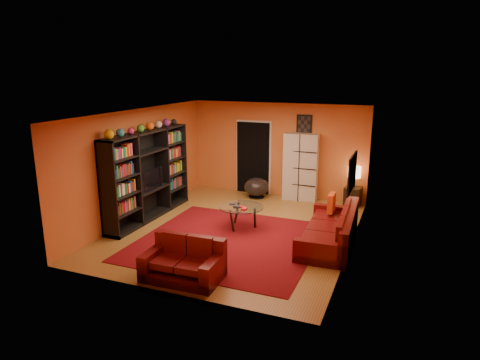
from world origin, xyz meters
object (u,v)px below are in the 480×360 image
at_px(tv, 149,179).
at_px(bowl_chair, 257,187).
at_px(entertainment_unit, 148,175).
at_px(side_table, 353,196).
at_px(storage_cabinet, 301,167).
at_px(coffee_table, 241,209).
at_px(sofa, 333,230).
at_px(loveseat, 185,262).
at_px(table_lamp, 354,172).

xyz_separation_m(tv, bowl_chair, (1.80, 2.55, -0.67)).
relative_size(entertainment_unit, side_table, 6.00).
height_order(storage_cabinet, side_table, storage_cabinet).
height_order(tv, storage_cabinet, storage_cabinet).
bearing_deg(bowl_chair, entertainment_unit, -126.59).
relative_size(coffee_table, storage_cabinet, 0.55).
bearing_deg(tv, storage_cabinet, -46.08).
xyz_separation_m(entertainment_unit, storage_cabinet, (3.01, 2.80, -0.14)).
relative_size(tv, coffee_table, 0.86).
xyz_separation_m(sofa, loveseat, (-2.11, -2.44, 0.01)).
distance_m(tv, bowl_chair, 3.19).
relative_size(coffee_table, side_table, 2.01).
xyz_separation_m(tv, loveseat, (2.26, -2.37, -0.68)).
xyz_separation_m(sofa, storage_cabinet, (-1.40, 2.79, 0.63)).
bearing_deg(sofa, storage_cabinet, 114.14).
distance_m(sofa, loveseat, 3.22).
height_order(entertainment_unit, tv, entertainment_unit).
relative_size(sofa, table_lamp, 4.44).
bearing_deg(entertainment_unit, storage_cabinet, 42.90).
height_order(sofa, side_table, sofa).
bearing_deg(bowl_chair, storage_cabinet, 14.65).
height_order(bowl_chair, side_table, bowl_chair).
bearing_deg(bowl_chair, tv, -125.26).
height_order(tv, bowl_chair, tv).
height_order(entertainment_unit, table_lamp, entertainment_unit).
xyz_separation_m(sofa, side_table, (0.03, 2.74, -0.03)).
bearing_deg(side_table, bowl_chair, -174.42).
bearing_deg(table_lamp, loveseat, -112.47).
height_order(loveseat, bowl_chair, loveseat).
bearing_deg(entertainment_unit, bowl_chair, 53.41).
xyz_separation_m(coffee_table, table_lamp, (2.11, 2.62, 0.43)).
bearing_deg(table_lamp, coffee_table, -128.89).
bearing_deg(storage_cabinet, loveseat, -101.04).
xyz_separation_m(sofa, bowl_chair, (-2.56, 2.48, 0.02)).
bearing_deg(tv, loveseat, -136.37).
height_order(tv, loveseat, tv).
bearing_deg(sofa, coffee_table, 174.23).
xyz_separation_m(loveseat, side_table, (2.14, 5.17, -0.04)).
relative_size(loveseat, side_table, 2.69).
bearing_deg(loveseat, storage_cabinet, -9.46).
bearing_deg(side_table, tv, -147.48).
relative_size(tv, storage_cabinet, 0.47).
bearing_deg(table_lamp, side_table, 45.00).
distance_m(tv, side_table, 5.27).
xyz_separation_m(storage_cabinet, table_lamp, (1.43, -0.05, -0.02)).
xyz_separation_m(coffee_table, bowl_chair, (-0.48, 2.37, -0.16)).
bearing_deg(entertainment_unit, table_lamp, 31.73).
relative_size(bowl_chair, side_table, 1.37).
bearing_deg(side_table, storage_cabinet, 178.00).
height_order(loveseat, storage_cabinet, storage_cabinet).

